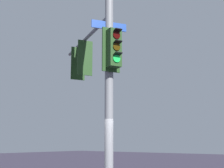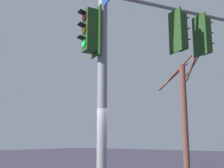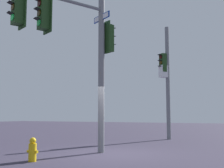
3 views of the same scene
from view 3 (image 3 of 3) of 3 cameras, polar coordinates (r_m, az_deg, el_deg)
ground_plane at (r=10.72m, az=-0.57°, el=-13.76°), size 80.00×80.00×0.00m
main_signal_pole_assembly at (r=10.95m, az=-5.65°, el=11.11°), size 4.59×4.57×8.10m
secondary_pole_assembly at (r=17.27m, az=10.66°, el=1.53°), size 0.60×0.70×6.68m
fire_hydrant at (r=9.35m, az=-15.51°, el=-12.54°), size 0.38×0.24×0.73m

